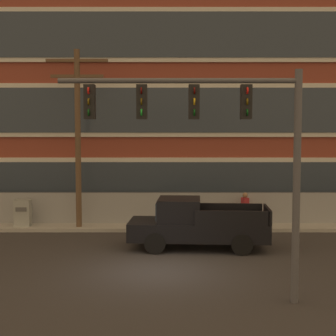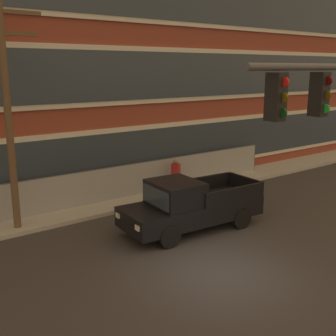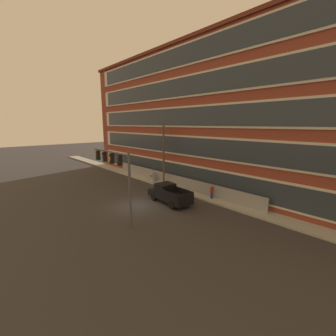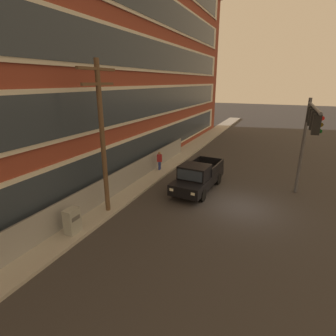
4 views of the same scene
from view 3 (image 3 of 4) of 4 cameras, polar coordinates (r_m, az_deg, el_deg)
name	(u,v)px [view 3 (image 3 of 4)]	position (r m, az deg, el deg)	size (l,w,h in m)	color
ground_plane	(136,206)	(23.68, -8.19, -9.49)	(160.00, 160.00, 0.00)	#333030
sidewalk_building_side	(186,191)	(28.20, 4.63, -5.83)	(80.00, 2.12, 0.16)	#9E9B93
brick_mill_building	(229,117)	(31.50, 15.18, 12.41)	(51.57, 11.88, 18.37)	brown
chain_link_fence	(173,180)	(30.21, 1.18, -3.13)	(26.05, 0.06, 1.66)	gray
traffic_signal_mast	(115,167)	(19.56, -13.19, 0.17)	(6.39, 0.43, 6.23)	#4C4C51
pickup_truck_black	(169,194)	(24.11, 0.20, -6.63)	(5.55, 2.38, 1.97)	black
utility_pole_near_corner	(164,152)	(29.53, -1.13, 4.02)	(2.80, 0.26, 8.25)	brown
electrical_cabinet	(153,178)	(32.34, -3.96, -2.46)	(0.72, 0.52, 1.40)	#939993
pedestrian_near_cabinet	(212,191)	(25.35, 11.09, -5.86)	(0.35, 0.45, 1.69)	navy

